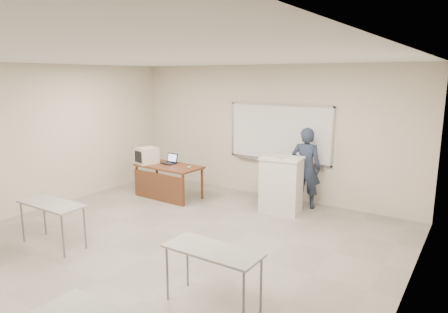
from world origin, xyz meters
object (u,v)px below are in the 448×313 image
Objects in this scene: whiteboard at (279,134)px; mouse at (189,167)px; podium at (281,185)px; presenter at (306,168)px; laptop at (170,161)px; keyboard at (273,157)px; instructor_desk at (166,174)px; crt_monitor at (147,156)px.

mouse is (-1.55, -1.32, -0.71)m from whiteboard.
podium is at bearing -60.94° from whiteboard.
podium is at bearing 51.80° from presenter.
whiteboard is 1.37m from podium.
podium reaches higher than laptop.
laptop is at bearing 5.31° from presenter.
mouse is at bearing -139.63° from whiteboard.
mouse is 0.06× the size of presenter.
laptop is (-2.70, -0.31, 0.23)m from podium.
keyboard is at bearing 46.25° from presenter.
laptop is at bearing 112.43° from instructor_desk.
whiteboard reaches higher than instructor_desk.
keyboard is (3.00, 0.47, 0.23)m from crt_monitor.
podium is at bearing 14.40° from instructor_desk.
presenter reaches higher than laptop.
instructor_desk is 1.34× the size of podium.
presenter is (2.34, 0.99, 0.09)m from mouse.
crt_monitor is at bearing -158.20° from keyboard.
laptop is at bearing 47.50° from crt_monitor.
crt_monitor is (-2.65, -1.49, -0.55)m from whiteboard.
keyboard is at bearing -148.58° from podium.
whiteboard is 3.09m from crt_monitor.
crt_monitor is 0.27× the size of presenter.
keyboard is (2.45, 0.46, 0.60)m from instructor_desk.
presenter is (2.89, 1.15, 0.30)m from instructor_desk.
whiteboard reaches higher than presenter.
keyboard reaches higher than crt_monitor.
laptop is 0.18× the size of presenter.
instructor_desk is 0.90× the size of presenter.
podium reaches higher than mouse.
whiteboard is 2.73m from instructor_desk.
whiteboard is at bearing 37.00° from instructor_desk.
presenter is (0.44, 0.69, -0.31)m from keyboard.
whiteboard is at bearing -33.95° from presenter.
whiteboard reaches higher than laptop.
keyboard is at bearing -71.06° from whiteboard.
podium is at bearing 11.14° from laptop.
podium is 3.74× the size of laptop.
instructor_desk is at bearing -64.90° from laptop.
podium is 2.52× the size of crt_monitor.
mouse is 2.54m from presenter.
keyboard is (0.35, -1.02, -0.32)m from whiteboard.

